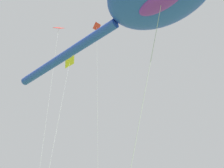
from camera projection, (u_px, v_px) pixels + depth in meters
name	position (u px, v px, depth m)	size (l,w,h in m)	color
small_kite_triangle_green	(69.00, 67.00, 22.80)	(2.75, 2.09, 16.61)	yellow
small_kite_delta_white	(58.00, 36.00, 30.30)	(1.38, 2.52, 25.11)	red
small_kite_diamond_red	(97.00, 42.00, 25.01)	(1.59, 0.57, 21.25)	red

